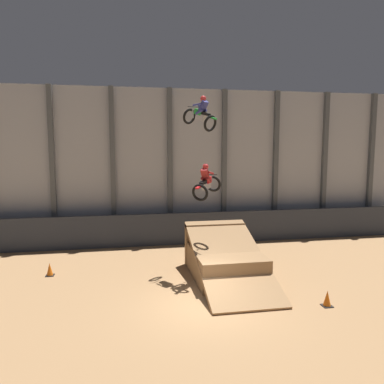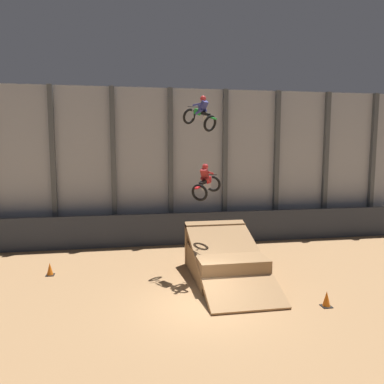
{
  "view_description": "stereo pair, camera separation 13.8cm",
  "coord_description": "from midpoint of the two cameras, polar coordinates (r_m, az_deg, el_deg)",
  "views": [
    {
      "loc": [
        -2.79,
        -12.58,
        5.71
      ],
      "look_at": [
        0.41,
        4.74,
        3.6
      ],
      "focal_mm": 35.0,
      "sensor_mm": 36.0,
      "label": 1
    },
    {
      "loc": [
        -2.65,
        -12.6,
        5.71
      ],
      "look_at": [
        0.41,
        4.74,
        3.6
      ],
      "focal_mm": 35.0,
      "sensor_mm": 36.0,
      "label": 2
    }
  ],
  "objects": [
    {
      "name": "ground_plane",
      "position": [
        14.09,
        2.08,
        -17.07
      ],
      "size": [
        60.0,
        60.0,
        0.0
      ],
      "primitive_type": "plane",
      "color": "#9E754C"
    },
    {
      "name": "lower_barrier",
      "position": [
        22.07,
        -2.71,
        -5.65
      ],
      "size": [
        31.36,
        0.2,
        1.87
      ],
      "color": "#2D333D",
      "rests_on": "ground_plane"
    },
    {
      "name": "dirt_ramp",
      "position": [
        17.02,
        5.08,
        -10.18
      ],
      "size": [
        2.91,
        5.86,
        2.22
      ],
      "color": "#966F48",
      "rests_on": "ground_plane"
    },
    {
      "name": "traffic_cone_near_ramp",
      "position": [
        14.82,
        20.08,
        -15.09
      ],
      "size": [
        0.36,
        0.36,
        0.58
      ],
      "color": "black",
      "rests_on": "ground_plane"
    },
    {
      "name": "traffic_cone_arena_edge",
      "position": [
        18.2,
        -20.63,
        -10.96
      ],
      "size": [
        0.36,
        0.36,
        0.58
      ],
      "color": "black",
      "rests_on": "ground_plane"
    },
    {
      "name": "rider_bike_left_air",
      "position": [
        17.03,
        1.54,
        11.68
      ],
      "size": [
        1.51,
        1.79,
        1.63
      ],
      "rotation": [
        0.28,
        0.0,
        0.57
      ],
      "color": "black"
    },
    {
      "name": "rider_bike_right_air",
      "position": [
        15.98,
        2.4,
        1.38
      ],
      "size": [
        1.55,
        1.73,
        1.57
      ],
      "rotation": [
        0.18,
        0.0,
        -0.64
      ],
      "color": "black"
    },
    {
      "name": "arena_back_wall",
      "position": [
        22.8,
        -3.16,
        4.04
      ],
      "size": [
        32.0,
        0.4,
        9.2
      ],
      "color": "#A3A8B2",
      "rests_on": "ground_plane"
    }
  ]
}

